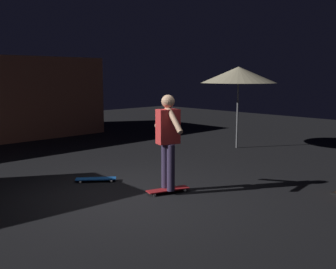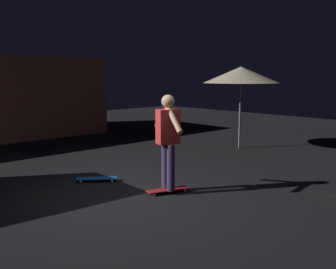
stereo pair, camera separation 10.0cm
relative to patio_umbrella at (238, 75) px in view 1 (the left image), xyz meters
The scene contains 5 objects.
ground_plane 5.57m from the patio_umbrella, 163.79° to the right, with size 28.00×28.00×0.00m, color black.
patio_umbrella is the anchor object (origin of this frame).
skateboard_ridden 5.16m from the patio_umbrella, 158.71° to the right, with size 0.80×0.43×0.07m.
skateboard_spare 5.33m from the patio_umbrella, behind, with size 0.74×0.64×0.07m.
skater 4.86m from the patio_umbrella, 158.71° to the right, with size 0.43×0.96×1.67m.
Camera 1 is at (-4.14, -5.09, 2.08)m, focal length 41.79 mm.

